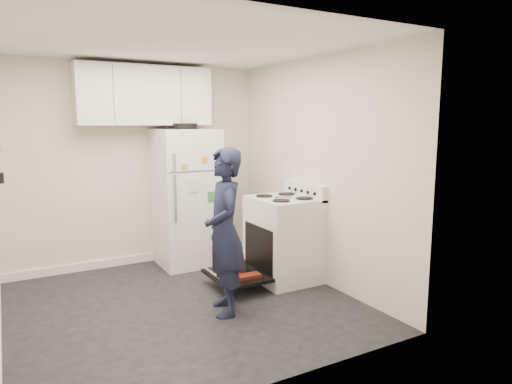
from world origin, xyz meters
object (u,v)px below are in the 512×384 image
electric_range (283,240)px  open_oven_door (235,271)px  person (225,232)px  refrigerator (187,197)px

electric_range → open_oven_door: (-0.60, 0.03, -0.28)m
electric_range → person: (-0.96, -0.50, 0.31)m
refrigerator → person: (-0.24, -1.60, -0.08)m
electric_range → refrigerator: 1.37m
refrigerator → person: size_ratio=1.14×
electric_range → open_oven_door: 0.66m
open_oven_door → refrigerator: refrigerator is taller
electric_range → person: person is taller
electric_range → person: size_ratio=0.70×
refrigerator → open_oven_door: bearing=-83.1°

